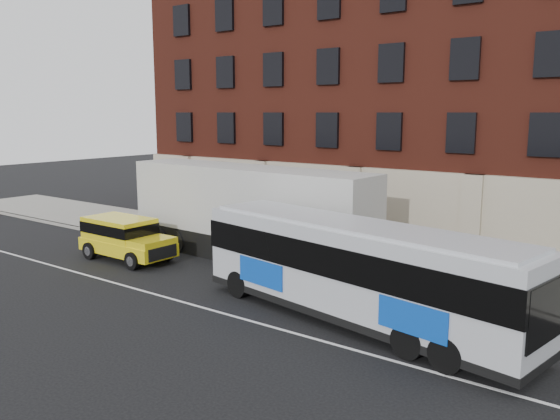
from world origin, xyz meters
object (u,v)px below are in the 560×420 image
Objects in this scene: sign_pole at (157,218)px; city_bus at (356,268)px; yellow_suv at (124,236)px; shipping_container at (248,214)px.

city_bus is at bearing -14.85° from sign_pole.
yellow_suv is 5.92m from shipping_container.
sign_pole is 0.20× the size of city_bus.
yellow_suv is at bearing -71.00° from sign_pole.
shipping_container reaches higher than yellow_suv.
city_bus is (13.80, -3.66, 0.39)m from sign_pole.
shipping_container is (-8.18, 4.31, 0.31)m from city_bus.
yellow_suv is at bearing -142.22° from shipping_container.
shipping_container is (5.62, 0.65, 0.71)m from sign_pole.
city_bus is 0.95× the size of shipping_container.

